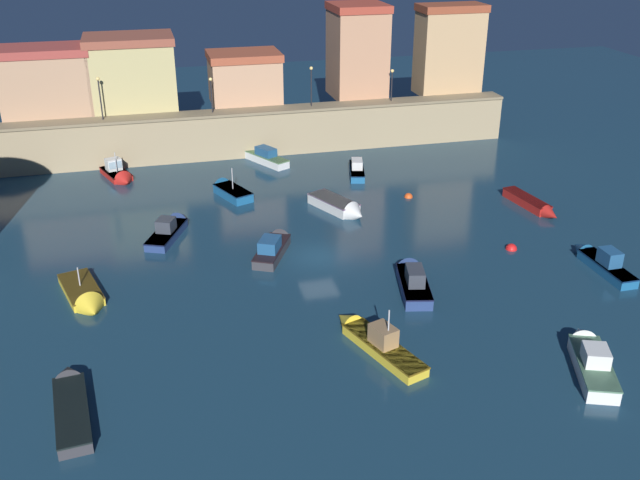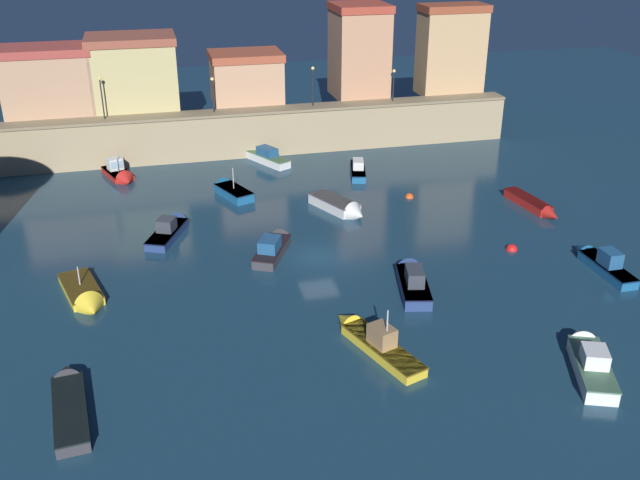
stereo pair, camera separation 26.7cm
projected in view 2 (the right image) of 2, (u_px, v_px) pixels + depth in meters
ground_plane at (319, 257)px, 48.97m from camera, size 132.18×132.18×0.00m
quay_wall at (261, 132)px, 68.37m from camera, size 49.02×2.45×4.34m
old_town_backdrop at (238, 66)px, 68.89m from camera, size 46.23×6.03×9.01m
quay_lamp_0 at (101, 91)px, 63.35m from camera, size 0.32×0.32×3.78m
quay_lamp_1 at (213, 89)px, 65.61m from camera, size 0.32×0.32×3.22m
quay_lamp_2 at (313, 80)px, 67.52m from camera, size 0.32×0.32×3.74m
quay_lamp_3 at (394, 80)px, 69.42m from camera, size 0.32×0.32×3.08m
moored_boat_0 at (172, 227)px, 52.37m from camera, size 3.84×6.26×1.92m
moored_boat_1 at (69, 399)px, 34.31m from camera, size 2.19×6.91×1.40m
moored_boat_2 at (589, 358)px, 37.13m from camera, size 3.72×6.42×1.98m
moored_boat_3 at (358, 167)px, 64.28m from camera, size 2.57×5.85×1.62m
moored_boat_4 at (229, 190)px, 59.40m from camera, size 3.31×5.17×2.90m
moored_boat_5 at (275, 245)px, 49.48m from camera, size 3.89×5.88×1.86m
moored_boat_6 at (372, 339)px, 38.87m from camera, size 3.60×7.23×3.22m
moored_boat_7 at (120, 174)px, 62.76m from camera, size 3.19×5.05×2.87m
moored_boat_8 at (412, 278)px, 45.09m from camera, size 2.94×6.36×2.09m
moored_boat_9 at (601, 262)px, 47.21m from camera, size 1.31×6.23×1.93m
moored_boat_10 at (342, 207)px, 55.92m from camera, size 3.92×5.83×1.68m
moored_boat_11 at (85, 297)px, 43.39m from camera, size 3.29×5.96×2.38m
moored_boat_12 at (263, 156)px, 67.05m from camera, size 4.20×6.36×1.74m
moored_boat_13 at (534, 205)px, 56.45m from camera, size 1.96×6.27×1.09m
mooring_buoy_0 at (409, 197)px, 58.91m from camera, size 0.70×0.70×0.70m
mooring_buoy_1 at (512, 250)px, 50.00m from camera, size 0.80×0.80×0.80m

